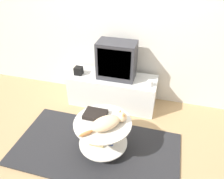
# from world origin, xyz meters

# --- Properties ---
(ground_plane) EXTENTS (12.00, 12.00, 0.00)m
(ground_plane) POSITION_xyz_m (0.00, 0.00, 0.00)
(ground_plane) COLOR tan
(wall_back) EXTENTS (8.00, 0.05, 2.60)m
(wall_back) POSITION_xyz_m (0.00, 1.30, 1.30)
(wall_back) COLOR silver
(wall_back) RESTS_ON ground_plane
(rug) EXTENTS (2.03, 1.05, 0.02)m
(rug) POSITION_xyz_m (0.00, 0.00, 0.01)
(rug) COLOR #28282B
(rug) RESTS_ON ground_plane
(tv_stand) EXTENTS (1.32, 0.47, 0.48)m
(tv_stand) POSITION_xyz_m (-0.05, 0.97, 0.24)
(tv_stand) COLOR silver
(tv_stand) RESTS_ON ground_plane
(tv) EXTENTS (0.54, 0.32, 0.54)m
(tv) POSITION_xyz_m (0.00, 1.00, 0.75)
(tv) COLOR #333338
(tv) RESTS_ON tv_stand
(speaker) EXTENTS (0.11, 0.11, 0.11)m
(speaker) POSITION_xyz_m (-0.57, 0.92, 0.54)
(speaker) COLOR black
(speaker) RESTS_ON tv_stand
(mug) EXTENTS (0.08, 0.08, 0.09)m
(mug) POSITION_xyz_m (0.51, 0.88, 0.52)
(mug) COLOR white
(mug) RESTS_ON tv_stand
(coffee_table) EXTENTS (0.66, 0.66, 0.43)m
(coffee_table) POSITION_xyz_m (0.09, 0.03, 0.29)
(coffee_table) COLOR #B2B2B7
(coffee_table) RESTS_ON rug
(dvd_box) EXTENTS (0.26, 0.20, 0.05)m
(dvd_box) POSITION_xyz_m (-0.02, 0.11, 0.48)
(dvd_box) COLOR black
(dvd_box) RESTS_ON coffee_table
(cat) EXTENTS (0.44, 0.45, 0.14)m
(cat) POSITION_xyz_m (0.17, -0.02, 0.51)
(cat) COLOR beige
(cat) RESTS_ON coffee_table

